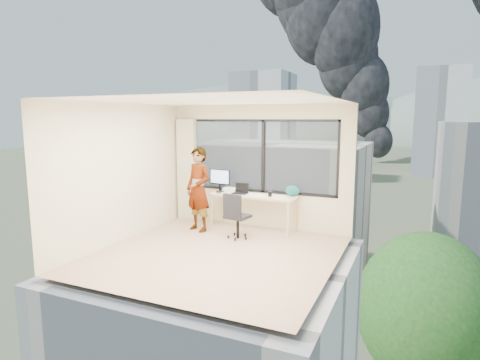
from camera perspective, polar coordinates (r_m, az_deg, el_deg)
The scene contains 25 objects.
floor at distance 7.07m, azimuth -3.35°, elevation -10.39°, with size 4.00×4.00×0.01m, color tan.
ceiling at distance 6.69m, azimuth -3.56°, elevation 11.15°, with size 4.00×4.00×0.01m, color white.
wall_front at distance 5.10m, azimuth -13.87°, elevation -3.04°, with size 4.00×0.01×2.60m, color beige.
wall_left at distance 7.88m, azimuth -16.48°, elevation 0.97°, with size 0.01×4.00×2.60m, color beige.
wall_right at distance 6.11m, azimuth 13.44°, elevation -1.08°, with size 0.01×4.00×2.60m, color beige.
window_wall at distance 8.53m, azimuth 3.05°, elevation 3.41°, with size 3.30×0.16×1.55m, color black, non-canonical shape.
curtain at distance 9.24m, azimuth -7.54°, elevation 1.42°, with size 0.45×0.14×2.30m, color beige.
desk at distance 8.42m, azimuth 1.83°, elevation -4.59°, with size 1.80×0.60×0.75m, color #CDB989.
chair at distance 7.80m, azimuth -0.32°, elevation -5.02°, with size 0.47×0.47×0.92m, color black, non-canonical shape.
person at distance 8.30m, azimuth -5.94°, elevation -1.34°, with size 0.63×0.42×1.74m, color #2D2D33.
monitor at distance 8.69m, azimuth -2.87°, elevation 0.01°, with size 0.50×0.11×0.50m, color black, non-canonical shape.
game_console at distance 8.76m, azimuth -1.21°, elevation -1.31°, with size 0.31×0.26×0.08m, color white.
laptop at distance 8.42m, azimuth -0.01°, elevation -1.29°, with size 0.30×0.32×0.20m, color black, non-canonical shape.
cellphone at distance 8.51m, azimuth -3.00°, elevation -1.83°, with size 0.12×0.05×0.01m, color black.
pen_cup at distance 8.17m, azimuth 4.28°, elevation -1.96°, with size 0.08×0.08×0.10m, color black.
handbag at distance 8.21m, azimuth 7.45°, elevation -1.55°, with size 0.29×0.14×0.22m, color #0C4D4A.
exterior_ground at distance 127.02m, azimuth 22.41°, elevation 0.74°, with size 400.00×400.00×0.04m, color #515B3D.
near_bldg_a at distance 39.03m, azimuth 5.28°, elevation -5.07°, with size 16.00×12.00×14.00m, color beige.
far_tower_a at distance 107.90m, azimuth 3.36°, elevation 7.54°, with size 14.00×14.00×28.00m, color silver.
far_tower_b at distance 126.03m, azimuth 26.47°, elevation 7.28°, with size 13.00×13.00×30.00m, color silver.
far_tower_d at distance 168.29m, azimuth 2.00°, elevation 6.97°, with size 16.00×14.00×22.00m, color silver.
hill_a at distance 348.78m, azimuth 3.34°, elevation 6.09°, with size 288.00×216.00×90.00m, color slate.
tree_a at distance 36.00m, azimuth -9.90°, elevation -11.36°, with size 7.00×7.00×8.00m, color #1D521B, non-canonical shape.
tree_b at distance 26.70m, azimuth 24.65°, elevation -18.34°, with size 7.60×7.60×9.00m, color #1D521B, non-canonical shape.
smoke_plume_a at distance 160.72m, azimuth 20.14°, elevation 21.47°, with size 40.00×24.00×90.00m, color black, non-canonical shape.
Camera 1 is at (3.09, -5.93, 2.32)m, focal length 29.99 mm.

